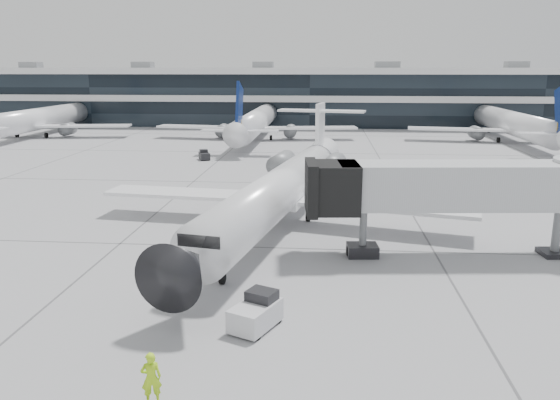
# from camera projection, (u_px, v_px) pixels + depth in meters

# --- Properties ---
(ground) EXTENTS (220.00, 220.00, 0.00)m
(ground) POSITION_uv_depth(u_px,v_px,m) (274.00, 248.00, 34.52)
(ground) COLOR gray
(ground) RESTS_ON ground
(terminal) EXTENTS (170.00, 22.00, 10.00)m
(terminal) POSITION_uv_depth(u_px,v_px,m) (311.00, 98.00, 112.77)
(terminal) COLOR black
(terminal) RESTS_ON ground
(bg_jet_left) EXTENTS (32.00, 40.00, 9.60)m
(bg_jet_left) POSITION_uv_depth(u_px,v_px,m) (38.00, 136.00, 91.47)
(bg_jet_left) COLOR white
(bg_jet_left) RESTS_ON ground
(bg_jet_center) EXTENTS (32.00, 40.00, 9.60)m
(bg_jet_center) POSITION_uv_depth(u_px,v_px,m) (257.00, 138.00, 88.45)
(bg_jet_center) COLOR white
(bg_jet_center) RESTS_ON ground
(bg_jet_right) EXTENTS (32.00, 40.00, 9.60)m
(bg_jet_right) POSITION_uv_depth(u_px,v_px,m) (511.00, 141.00, 85.18)
(bg_jet_right) COLOR white
(bg_jet_right) RESTS_ON ground
(regional_jet) EXTENTS (27.32, 34.06, 7.90)m
(regional_jet) POSITION_uv_depth(u_px,v_px,m) (282.00, 188.00, 39.14)
(regional_jet) COLOR white
(regional_jet) RESTS_ON ground
(jet_bridge) EXTENTS (18.35, 5.13, 5.89)m
(jet_bridge) POSITION_uv_depth(u_px,v_px,m) (477.00, 187.00, 32.09)
(jet_bridge) COLOR #AEB0B3
(jet_bridge) RESTS_ON ground
(ramp_worker) EXTENTS (0.80, 0.66, 1.88)m
(ramp_worker) POSITION_uv_depth(u_px,v_px,m) (151.00, 378.00, 18.31)
(ramp_worker) COLOR #B3F319
(ramp_worker) RESTS_ON ground
(baggage_tug) EXTENTS (2.34, 2.84, 1.56)m
(baggage_tug) POSITION_uv_depth(u_px,v_px,m) (256.00, 313.00, 23.75)
(baggage_tug) COLOR silver
(baggage_tug) RESTS_ON ground
(traffic_cone) EXTENTS (0.33, 0.33, 0.49)m
(traffic_cone) POSITION_uv_depth(u_px,v_px,m) (229.00, 225.00, 38.63)
(traffic_cone) COLOR #F0440C
(traffic_cone) RESTS_ON ground
(far_tug) EXTENTS (1.80, 2.22, 1.23)m
(far_tug) POSITION_uv_depth(u_px,v_px,m) (204.00, 155.00, 67.72)
(far_tug) COLOR black
(far_tug) RESTS_ON ground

